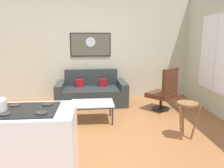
% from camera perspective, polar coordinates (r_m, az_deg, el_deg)
% --- Properties ---
extents(ground, '(6.40, 6.40, 0.04)m').
position_cam_1_polar(ground, '(3.95, -4.11, -13.13)').
color(ground, '#935E35').
extents(back_wall, '(6.40, 0.05, 2.80)m').
position_cam_1_polar(back_wall, '(6.01, -4.79, 9.51)').
color(back_wall, beige).
rests_on(back_wall, ground).
extents(couch, '(1.76, 0.94, 0.85)m').
position_cam_1_polar(couch, '(5.57, -5.30, -2.36)').
color(couch, '#293030').
rests_on(couch, ground).
extents(coffee_table, '(0.85, 0.61, 0.38)m').
position_cam_1_polar(coffee_table, '(4.41, -5.19, -5.26)').
color(coffee_table, silver).
rests_on(coffee_table, ground).
extents(armchair, '(0.79, 0.79, 1.00)m').
position_cam_1_polar(armchair, '(5.14, 13.55, -1.77)').
color(armchair, black).
rests_on(armchair, ground).
extents(bar_stool, '(0.38, 0.38, 0.62)m').
position_cam_1_polar(bar_stool, '(3.81, 18.98, -6.47)').
color(bar_stool, brown).
rests_on(bar_stool, ground).
extents(kitchen_counter, '(1.47, 0.66, 0.95)m').
position_cam_1_polar(kitchen_counter, '(2.67, -26.01, -15.77)').
color(kitchen_counter, white).
rests_on(kitchen_counter, ground).
extents(wall_painting, '(1.07, 0.03, 0.63)m').
position_cam_1_polar(wall_painting, '(5.96, -5.60, 10.16)').
color(wall_painting, black).
extents(window, '(0.03, 1.31, 1.67)m').
position_cam_1_polar(window, '(5.20, 25.45, 7.15)').
color(window, silver).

